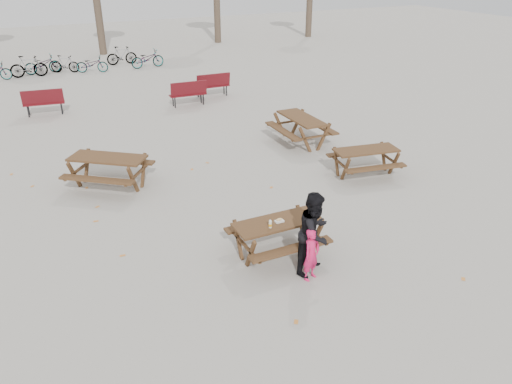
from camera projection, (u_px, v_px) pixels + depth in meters
name	position (u px, v px, depth m)	size (l,w,h in m)	color
ground	(277.00, 253.00, 10.47)	(80.00, 80.00, 0.00)	gray
main_picnic_table	(277.00, 229.00, 10.22)	(1.80, 1.45, 0.78)	#3B2515
food_tray	(279.00, 221.00, 10.10)	(0.18, 0.11, 0.04)	silver
bread_roll	(279.00, 219.00, 10.08)	(0.14, 0.06, 0.05)	tan
soda_bottle	(270.00, 224.00, 9.87)	(0.07, 0.07, 0.17)	silver
child	(311.00, 255.00, 9.45)	(0.39, 0.26, 1.07)	#DD1B58
adult	(315.00, 233.00, 9.57)	(0.82, 0.64, 1.69)	black
picnic_table_east	(365.00, 162.00, 14.00)	(1.78, 1.43, 0.77)	#3B2515
picnic_table_north	(109.00, 172.00, 13.26)	(1.99, 1.60, 0.86)	#3B2515
picnic_table_far	(301.00, 130.00, 16.33)	(2.03, 1.64, 0.87)	#3B2515
park_bench_row	(104.00, 99.00, 19.42)	(12.00, 1.91, 1.03)	maroon
bicycle_row	(72.00, 63.00, 25.89)	(9.35, 2.10, 1.06)	black
fallen_leaves	(248.00, 200.00, 12.69)	(11.00, 11.00, 0.01)	orange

